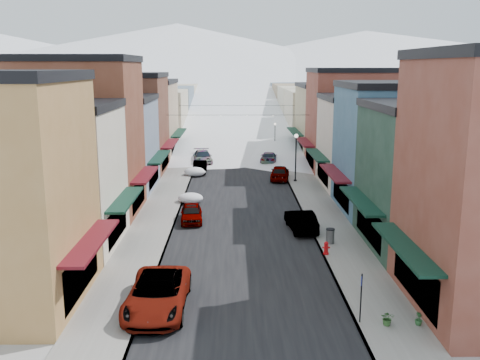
{
  "coord_description": "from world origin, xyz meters",
  "views": [
    {
      "loc": [
        -0.63,
        -21.26,
        11.68
      ],
      "look_at": [
        0.0,
        23.86,
        2.04
      ],
      "focal_mm": 40.0,
      "sensor_mm": 36.0,
      "label": 1
    }
  ],
  "objects_px": {
    "car_white_suv": "(158,294)",
    "car_dark_hatch": "(200,167)",
    "car_green_sedan": "(301,220)",
    "fire_hydrant": "(326,248)",
    "streetlamp_near": "(296,151)",
    "car_silver_sedan": "(191,213)",
    "trash_can": "(330,236)"
  },
  "relations": [
    {
      "from": "car_dark_hatch",
      "to": "car_green_sedan",
      "type": "bearing_deg",
      "value": -68.08
    },
    {
      "from": "car_white_suv",
      "to": "car_green_sedan",
      "type": "height_order",
      "value": "car_white_suv"
    },
    {
      "from": "car_silver_sedan",
      "to": "car_green_sedan",
      "type": "distance_m",
      "value": 8.43
    },
    {
      "from": "car_white_suv",
      "to": "car_green_sedan",
      "type": "distance_m",
      "value": 15.44
    },
    {
      "from": "car_silver_sedan",
      "to": "car_white_suv",
      "type": "bearing_deg",
      "value": -96.06
    },
    {
      "from": "car_silver_sedan",
      "to": "fire_hydrant",
      "type": "xyz_separation_m",
      "value": [
        8.99,
        -7.77,
        -0.15
      ]
    },
    {
      "from": "car_silver_sedan",
      "to": "trash_can",
      "type": "bearing_deg",
      "value": -34.56
    },
    {
      "from": "car_green_sedan",
      "to": "fire_hydrant",
      "type": "distance_m",
      "value": 5.5
    },
    {
      "from": "car_dark_hatch",
      "to": "trash_can",
      "type": "height_order",
      "value": "car_dark_hatch"
    },
    {
      "from": "fire_hydrant",
      "to": "streetlamp_near",
      "type": "xyz_separation_m",
      "value": [
        0.6,
        21.82,
        2.68
      ]
    },
    {
      "from": "fire_hydrant",
      "to": "car_green_sedan",
      "type": "bearing_deg",
      "value": 99.42
    },
    {
      "from": "car_white_suv",
      "to": "fire_hydrant",
      "type": "bearing_deg",
      "value": 38.62
    },
    {
      "from": "streetlamp_near",
      "to": "fire_hydrant",
      "type": "bearing_deg",
      "value": -91.56
    },
    {
      "from": "car_green_sedan",
      "to": "car_white_suv",
      "type": "bearing_deg",
      "value": 50.31
    },
    {
      "from": "car_silver_sedan",
      "to": "car_green_sedan",
      "type": "relative_size",
      "value": 0.86
    },
    {
      "from": "car_silver_sedan",
      "to": "streetlamp_near",
      "type": "bearing_deg",
      "value": 51.52
    },
    {
      "from": "car_white_suv",
      "to": "car_dark_hatch",
      "type": "bearing_deg",
      "value": 90.7
    },
    {
      "from": "car_white_suv",
      "to": "trash_can",
      "type": "height_order",
      "value": "car_white_suv"
    },
    {
      "from": "car_green_sedan",
      "to": "fire_hydrant",
      "type": "xyz_separation_m",
      "value": [
        0.9,
        -5.42,
        -0.24
      ]
    },
    {
      "from": "car_white_suv",
      "to": "car_silver_sedan",
      "type": "bearing_deg",
      "value": 88.79
    },
    {
      "from": "streetlamp_near",
      "to": "trash_can",
      "type": "bearing_deg",
      "value": -89.9
    },
    {
      "from": "car_white_suv",
      "to": "streetlamp_near",
      "type": "height_order",
      "value": "streetlamp_near"
    },
    {
      "from": "car_white_suv",
      "to": "car_green_sedan",
      "type": "relative_size",
      "value": 1.33
    },
    {
      "from": "trash_can",
      "to": "car_white_suv",
      "type": "bearing_deg",
      "value": -136.77
    },
    {
      "from": "car_green_sedan",
      "to": "streetlamp_near",
      "type": "relative_size",
      "value": 0.95
    },
    {
      "from": "car_white_suv",
      "to": "car_green_sedan",
      "type": "xyz_separation_m",
      "value": [
        8.6,
        12.82,
        -0.09
      ]
    },
    {
      "from": "car_green_sedan",
      "to": "fire_hydrant",
      "type": "height_order",
      "value": "car_green_sedan"
    },
    {
      "from": "car_white_suv",
      "to": "car_dark_hatch",
      "type": "xyz_separation_m",
      "value": [
        0.0,
        34.2,
        -0.18
      ]
    },
    {
      "from": "car_green_sedan",
      "to": "fire_hydrant",
      "type": "relative_size",
      "value": 5.62
    },
    {
      "from": "car_dark_hatch",
      "to": "car_green_sedan",
      "type": "relative_size",
      "value": 0.88
    },
    {
      "from": "car_dark_hatch",
      "to": "car_green_sedan",
      "type": "distance_m",
      "value": 23.05
    },
    {
      "from": "fire_hydrant",
      "to": "car_dark_hatch",
      "type": "bearing_deg",
      "value": 109.52
    }
  ]
}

